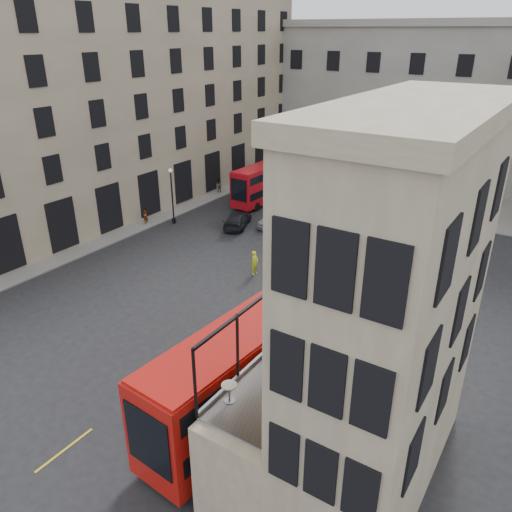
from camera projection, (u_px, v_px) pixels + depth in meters
The scene contains 31 objects.
ground at pixel (188, 391), 25.61m from camera, with size 140.00×140.00×0.00m, color black.
host_building_main at pixel (394, 317), 17.42m from camera, with size 7.26×11.40×15.10m.
host_frontage at pixel (301, 404), 21.44m from camera, with size 3.00×11.00×4.50m, color #BBA98C.
cafe_floor at pixel (303, 360), 20.48m from camera, with size 3.00×10.00×0.10m, color slate.
building_left at pixel (104, 90), 49.55m from camera, with size 14.60×50.60×22.00m.
gateway at pixel (409, 97), 60.72m from camera, with size 35.00×10.60×18.00m.
pavement_far at pixel (363, 190), 57.49m from camera, with size 40.00×12.00×0.12m, color slate.
pavement_left at pixel (89, 231), 45.69m from camera, with size 8.00×48.00×0.12m, color slate.
traffic_light_near at pixel (289, 261), 34.24m from camera, with size 0.16×0.20×3.80m.
traffic_light_far at pixel (249, 178), 53.39m from camera, with size 0.16×0.20×3.80m.
street_lamp_a at pixel (172, 199), 46.79m from camera, with size 0.36×0.36×5.33m.
street_lamp_b at pixel (350, 178), 53.48m from camera, with size 0.36×0.36×5.33m.
bus_near at pixel (252, 362), 23.21m from camera, with size 3.75×12.78×5.03m.
bus_far at pixel (268, 180), 53.21m from camera, with size 2.68×10.26×4.07m.
car_a at pixel (275, 218), 46.94m from camera, with size 1.80×4.47×1.52m, color #929599.
car_b at pixel (302, 219), 46.52m from camera, with size 1.72×4.93×1.63m, color #9C1809.
car_c at pixel (237, 220), 46.73m from camera, with size 1.88×4.62×1.34m, color black.
bicycle at pixel (325, 253), 40.12m from camera, with size 0.68×1.95×1.03m, color gray.
cyclist at pixel (255, 263), 37.50m from camera, with size 0.68×0.45×1.88m, color yellow.
pedestrian_a at pixel (219, 187), 55.94m from camera, with size 0.79×0.62×1.63m, color gray.
pedestrian_b at pixel (357, 187), 55.64m from camera, with size 1.08×0.62×1.67m, color gray.
pedestrian_c at pixel (362, 202), 50.86m from camera, with size 1.04×0.43×1.77m, color gray.
pedestrian_d at pixel (433, 214), 47.76m from camera, with size 0.80×0.52×1.64m, color gray.
pedestrian_e at pixel (145, 216), 47.13m from camera, with size 0.60×0.39×1.64m, color gray.
cafe_table_near at pixel (229, 390), 17.98m from camera, with size 0.59×0.59×0.73m.
cafe_table_mid at pixel (283, 348), 20.38m from camera, with size 0.59×0.59×0.74m.
cafe_table_far at pixel (322, 302), 23.72m from camera, with size 0.63×0.63×0.79m.
cafe_chair_a at pixel (287, 404), 17.58m from camera, with size 0.53×0.53×0.97m.
cafe_chair_b at pixel (314, 373), 19.23m from camera, with size 0.50×0.50×0.88m.
cafe_chair_c at pixel (327, 365), 19.63m from camera, with size 0.52×0.52×0.95m.
cafe_chair_d at pixel (359, 321), 22.65m from camera, with size 0.54×0.54×0.92m.
Camera 1 is at (14.12, -15.15, 16.96)m, focal length 35.00 mm.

